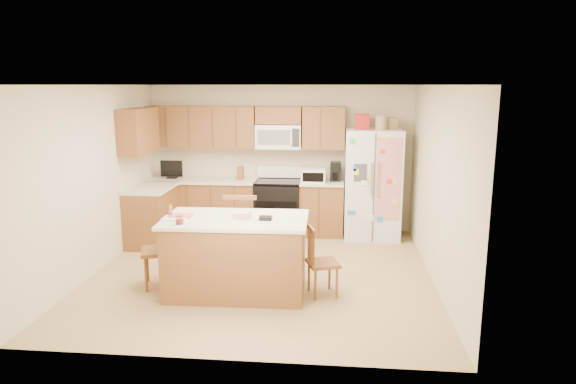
# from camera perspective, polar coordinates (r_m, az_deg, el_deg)

# --- Properties ---
(ground) EXTENTS (4.50, 4.50, 0.00)m
(ground) POSITION_cam_1_polar(r_m,az_deg,el_deg) (7.04, -2.89, -9.00)
(ground) COLOR #987A56
(ground) RESTS_ON ground
(room_shell) EXTENTS (4.60, 4.60, 2.52)m
(room_shell) POSITION_cam_1_polar(r_m,az_deg,el_deg) (6.66, -3.01, 2.66)
(room_shell) COLOR beige
(room_shell) RESTS_ON ground
(cabinetry) EXTENTS (3.36, 1.56, 2.15)m
(cabinetry) POSITION_cam_1_polar(r_m,az_deg,el_deg) (8.67, -7.67, 1.19)
(cabinetry) COLOR brown
(cabinetry) RESTS_ON ground
(stove) EXTENTS (0.76, 0.65, 1.13)m
(stove) POSITION_cam_1_polar(r_m,az_deg,el_deg) (8.74, -1.09, -1.58)
(stove) COLOR black
(stove) RESTS_ON ground
(refrigerator) EXTENTS (0.90, 0.79, 2.04)m
(refrigerator) POSITION_cam_1_polar(r_m,az_deg,el_deg) (8.55, 9.37, 1.02)
(refrigerator) COLOR white
(refrigerator) RESTS_ON ground
(island) EXTENTS (1.74, 1.04, 1.03)m
(island) POSITION_cam_1_polar(r_m,az_deg,el_deg) (6.30, -5.76, -6.99)
(island) COLOR brown
(island) RESTS_ON ground
(windsor_chair_left) EXTENTS (0.52, 0.54, 1.00)m
(windsor_chair_left) POSITION_cam_1_polar(r_m,az_deg,el_deg) (6.66, -13.99, -6.26)
(windsor_chair_left) COLOR brown
(windsor_chair_left) RESTS_ON ground
(windsor_chair_back) EXTENTS (0.50, 0.48, 1.08)m
(windsor_chair_back) POSITION_cam_1_polar(r_m,az_deg,el_deg) (7.03, -5.17, -4.66)
(windsor_chair_back) COLOR brown
(windsor_chair_back) RESTS_ON ground
(windsor_chair_right) EXTENTS (0.45, 0.46, 0.86)m
(windsor_chair_right) POSITION_cam_1_polar(r_m,az_deg,el_deg) (6.23, 3.70, -7.84)
(windsor_chair_right) COLOR brown
(windsor_chair_right) RESTS_ON ground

